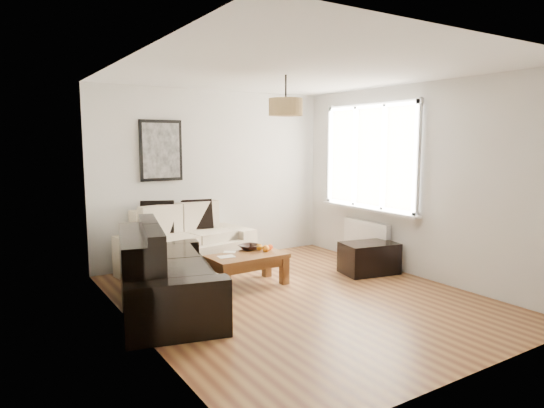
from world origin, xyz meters
TOP-DOWN VIEW (x-y plane):
  - floor at (0.00, 0.00)m, footprint 4.50×4.50m
  - ceiling at (0.00, 0.00)m, footprint 3.80×4.50m
  - wall_back at (0.00, 2.25)m, footprint 3.80×0.04m
  - wall_front at (0.00, -2.25)m, footprint 3.80×0.04m
  - wall_left at (-1.90, 0.00)m, footprint 0.04×4.50m
  - wall_right at (1.90, 0.00)m, footprint 0.04×4.50m
  - window_bay at (1.86, 0.80)m, footprint 0.14×1.90m
  - radiator at (1.82, 0.80)m, footprint 0.10×0.90m
  - poster at (-0.85, 2.22)m, footprint 0.62×0.04m
  - pendant_shade at (0.00, 0.30)m, footprint 0.40×0.40m
  - loveseat_cream at (-0.66, 1.78)m, footprint 1.92×1.27m
  - sofa_leather at (-1.43, 0.49)m, footprint 1.42×2.16m
  - coffee_table at (-0.28, 0.75)m, footprint 1.00×0.57m
  - ottoman at (1.45, 0.35)m, footprint 0.83×0.62m
  - cushion_left at (-1.01, 2.00)m, footprint 0.47×0.32m
  - cushion_right at (-0.41, 2.00)m, footprint 0.45×0.21m
  - fruit_bowl at (-0.11, 0.98)m, footprint 0.33×0.33m
  - orange_a at (0.01, 0.77)m, footprint 0.10×0.10m
  - orange_b at (0.11, 0.81)m, footprint 0.08×0.08m
  - orange_c at (-0.01, 0.89)m, footprint 0.09×0.09m
  - papers at (-0.56, 0.79)m, footprint 0.22×0.16m

SIDE VIEW (x-z plane):
  - floor at x=0.00m, z-range 0.00..0.00m
  - coffee_table at x=-0.28m, z-range 0.00..0.40m
  - ottoman at x=1.45m, z-range 0.00..0.43m
  - radiator at x=1.82m, z-range 0.12..0.64m
  - papers at x=-0.56m, z-range 0.40..0.41m
  - sofa_leather at x=-1.43m, z-range 0.00..0.86m
  - fruit_bowl at x=-0.11m, z-range 0.40..0.47m
  - loveseat_cream at x=-0.66m, z-range 0.00..0.88m
  - orange_a at x=0.01m, z-range 0.40..0.49m
  - orange_b at x=0.11m, z-range 0.41..0.48m
  - orange_c at x=-0.01m, z-range 0.40..0.49m
  - cushion_right at x=-0.41m, z-range 0.55..0.98m
  - cushion_left at x=-1.01m, z-range 0.55..1.01m
  - wall_back at x=0.00m, z-range 0.00..2.60m
  - wall_front at x=0.00m, z-range 0.00..2.60m
  - wall_left at x=-1.90m, z-range 0.00..2.60m
  - wall_right at x=1.90m, z-range 0.00..2.60m
  - window_bay at x=1.86m, z-range 0.80..2.40m
  - poster at x=-0.85m, z-range 1.26..2.13m
  - pendant_shade at x=0.00m, z-range 2.13..2.33m
  - ceiling at x=0.00m, z-range 2.60..2.60m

